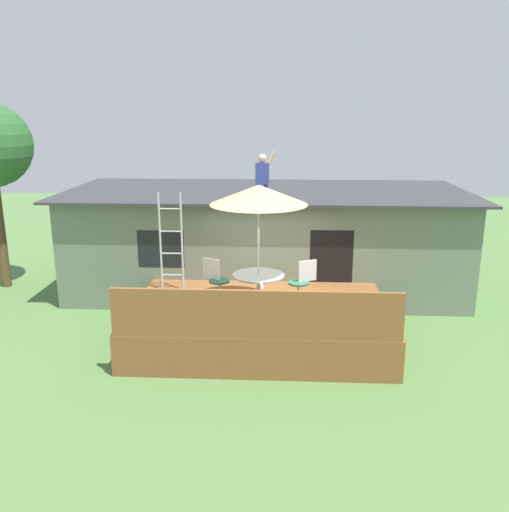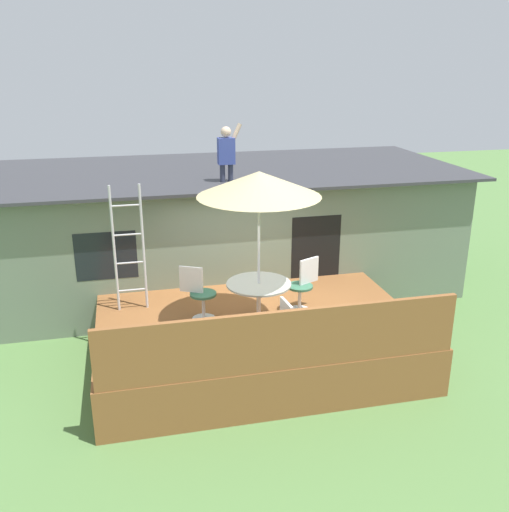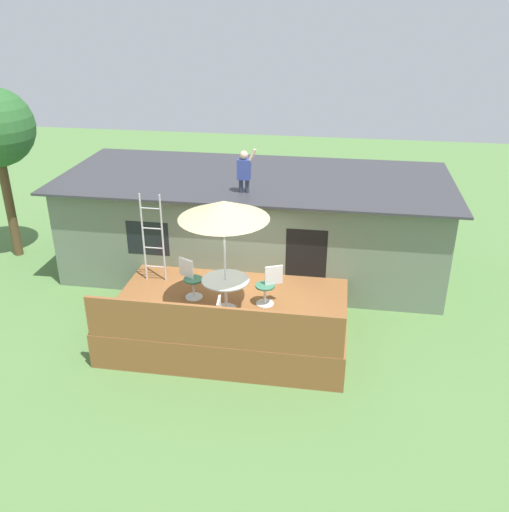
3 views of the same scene
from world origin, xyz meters
TOP-DOWN VIEW (x-y plane):
  - ground_plane at (0.00, 0.00)m, footprint 40.00×40.00m
  - house at (0.00, 3.60)m, footprint 10.50×4.50m
  - deck at (0.00, 0.00)m, footprint 5.26×3.52m
  - deck_railing at (0.00, -1.71)m, footprint 5.16×0.08m
  - patio_table at (-0.02, -0.28)m, footprint 1.04×1.04m
  - patio_umbrella at (-0.02, -0.28)m, footprint 1.90×1.90m
  - step_ladder at (-2.00, 0.86)m, footprint 0.52×0.04m
  - person_figure at (-0.04, 2.27)m, footprint 0.47×0.20m
  - patio_chair_left at (-0.93, 0.18)m, footprint 0.59×0.44m
  - patio_chair_right at (0.86, 0.13)m, footprint 0.59×0.44m
  - patio_chair_near at (0.08, -1.34)m, footprint 0.44×0.62m

SIDE VIEW (x-z plane):
  - ground_plane at x=0.00m, z-range 0.00..0.00m
  - deck at x=0.00m, z-range 0.00..0.80m
  - deck_railing at x=0.00m, z-range 0.80..1.70m
  - patio_chair_left at x=-0.93m, z-range 0.80..1.72m
  - patio_chair_right at x=0.86m, z-range 0.80..1.72m
  - patio_chair_near at x=0.08m, z-range 0.80..1.72m
  - house at x=0.00m, z-range 0.01..2.68m
  - patio_table at x=-0.02m, z-range 1.01..1.76m
  - step_ladder at x=-2.00m, z-range 0.80..3.00m
  - patio_umbrella at x=-0.02m, z-range 1.88..4.42m
  - person_figure at x=-0.04m, z-range 2.72..3.83m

